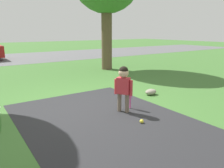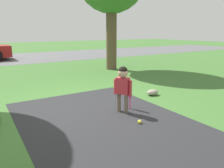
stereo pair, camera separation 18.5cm
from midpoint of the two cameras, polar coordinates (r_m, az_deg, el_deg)
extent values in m
plane|color=#3D6B2D|center=(4.86, -6.52, -5.62)|extent=(60.00, 60.00, 0.00)
cube|color=#262628|center=(3.01, 15.56, -18.95)|extent=(2.84, 7.00, 0.01)
cube|color=#59595B|center=(14.45, -24.30, 6.15)|extent=(40.00, 6.00, 0.01)
cylinder|color=#6B5B4C|center=(4.45, 2.99, -4.81)|extent=(0.08, 0.08, 0.38)
cylinder|color=#6B5B4C|center=(4.40, 4.97, -5.08)|extent=(0.08, 0.08, 0.38)
cube|color=#BF2D38|center=(4.32, 4.05, -0.48)|extent=(0.26, 0.29, 0.33)
cylinder|color=#BF2D38|center=(4.39, 2.10, -0.65)|extent=(0.06, 0.06, 0.31)
cylinder|color=#BF2D38|center=(4.28, 6.03, -1.10)|extent=(0.06, 0.06, 0.31)
sphere|color=#D8AD8C|center=(4.27, 4.11, 2.95)|extent=(0.20, 0.20, 0.20)
sphere|color=black|center=(4.26, 4.12, 3.42)|extent=(0.18, 0.18, 0.18)
sphere|color=#E54CA5|center=(4.67, 5.82, -6.20)|extent=(0.04, 0.04, 0.04)
cylinder|color=#E54CA5|center=(4.64, 5.85, -4.98)|extent=(0.03, 0.03, 0.25)
cylinder|color=#E54CA5|center=(4.56, 5.93, -1.71)|extent=(0.07, 0.07, 0.30)
sphere|color=#E54CA5|center=(4.52, 5.98, 0.13)|extent=(0.06, 0.06, 0.06)
sphere|color=yellow|center=(3.97, 8.60, -9.73)|extent=(0.07, 0.07, 0.07)
cylinder|color=brown|center=(9.33, 0.42, 12.82)|extent=(0.44, 0.44, 2.91)
cylinder|color=#38702D|center=(4.26, -26.12, -7.36)|extent=(0.01, 0.01, 0.35)
ellipsoid|color=gray|center=(5.69, 11.46, -2.16)|extent=(0.32, 0.22, 0.15)
camera|label=1|loc=(0.09, -88.86, 0.28)|focal=35.00mm
camera|label=2|loc=(0.09, 91.14, -0.28)|focal=35.00mm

